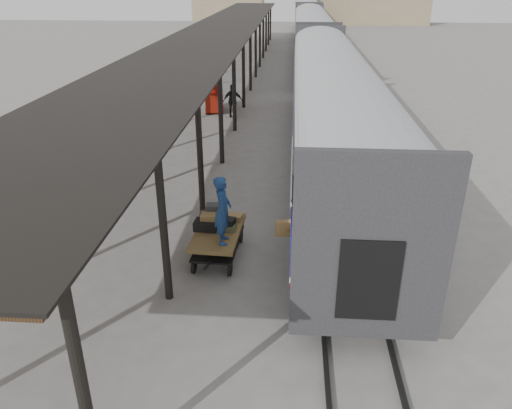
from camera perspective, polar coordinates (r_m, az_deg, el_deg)
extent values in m
plane|color=slate|center=(14.50, -2.82, -6.21)|extent=(160.00, 160.00, 0.00)
cube|color=silver|center=(20.96, 8.57, 11.12)|extent=(3.00, 24.00, 2.90)
cube|color=#28282B|center=(9.86, 12.96, -5.46)|extent=(3.04, 0.22, 3.50)
cube|color=black|center=(20.71, 4.41, 13.70)|extent=(0.04, 22.08, 0.65)
cube|color=black|center=(21.42, 8.28, 6.70)|extent=(2.55, 23.04, 0.50)
cube|color=silver|center=(46.60, 6.43, 18.67)|extent=(3.00, 24.00, 2.90)
cube|color=#28282B|center=(34.80, 7.04, 16.60)|extent=(3.04, 0.22, 3.50)
cube|color=black|center=(46.49, 4.50, 19.84)|extent=(0.04, 22.08, 0.65)
cube|color=black|center=(46.81, 6.33, 16.60)|extent=(2.55, 23.04, 0.50)
cube|color=silver|center=(72.50, 5.79, 20.84)|extent=(3.00, 24.00, 2.90)
cube|color=#28282B|center=(60.64, 6.02, 20.08)|extent=(3.04, 0.22, 3.50)
cube|color=black|center=(72.43, 4.53, 21.60)|extent=(0.04, 22.08, 0.65)
cube|color=black|center=(72.64, 5.73, 19.51)|extent=(2.55, 23.04, 0.50)
cube|color=black|center=(12.97, 5.31, 0.51)|extent=(0.50, 1.70, 2.00)
imported|color=silver|center=(13.02, 5.29, -0.05)|extent=(0.72, 0.89, 1.72)
cube|color=olive|center=(13.15, 3.45, -2.69)|extent=(0.57, 0.25, 0.42)
cube|color=#422B19|center=(36.83, -3.89, 19.36)|extent=(4.60, 64.00, 0.18)
cube|color=black|center=(36.82, -3.90, 19.54)|extent=(4.90, 64.30, 0.06)
cylinder|color=black|center=(37.40, -7.04, 16.23)|extent=(0.20, 0.20, 4.00)
cylinder|color=black|center=(67.91, -1.94, 20.18)|extent=(0.20, 0.20, 4.00)
cylinder|color=black|center=(8.18, -19.33, -18.84)|extent=(0.20, 0.20, 4.00)
cylinder|color=black|center=(36.85, -0.51, 16.28)|extent=(0.20, 0.20, 4.00)
cylinder|color=black|center=(67.61, 1.74, 20.16)|extent=(0.20, 0.20, 4.00)
cube|color=black|center=(46.92, 5.37, 15.62)|extent=(0.10, 150.00, 0.12)
cube|color=black|center=(46.97, 7.19, 15.55)|extent=(0.10, 150.00, 0.12)
cube|color=tan|center=(95.14, -3.08, 22.08)|extent=(12.00, 8.00, 6.00)
cube|color=brown|center=(14.24, -4.36, -3.16)|extent=(1.38, 2.47, 0.12)
cube|color=black|center=(14.41, -4.31, -4.39)|extent=(1.28, 2.36, 0.06)
cylinder|color=black|center=(13.84, -7.10, -7.05)|extent=(0.10, 0.40, 0.40)
cylinder|color=black|center=(13.65, -2.99, -7.38)|extent=(0.10, 0.40, 0.40)
cylinder|color=black|center=(15.44, -5.41, -3.37)|extent=(0.10, 0.40, 0.40)
cylinder|color=black|center=(15.27, -1.74, -3.62)|extent=(0.10, 0.40, 0.40)
cube|color=#363638|center=(14.69, -5.07, -1.49)|extent=(0.73, 0.52, 0.24)
cube|color=olive|center=(14.74, -2.53, -1.45)|extent=(0.55, 0.43, 0.18)
cube|color=black|center=(14.25, -5.71, -2.34)|extent=(0.69, 0.51, 0.27)
cube|color=#4C4F2F|center=(14.18, -3.24, -2.61)|extent=(0.48, 0.35, 0.17)
cube|color=#4F2C1F|center=(14.51, -4.92, -0.97)|extent=(0.59, 0.49, 0.19)
cube|color=olive|center=(14.23, -5.34, -1.44)|extent=(0.49, 0.37, 0.19)
cube|color=#363638|center=(14.44, -4.80, -0.28)|extent=(0.49, 0.37, 0.17)
cube|color=black|center=(14.14, -3.39, -1.87)|extent=(0.54, 0.45, 0.17)
cube|color=maroon|center=(30.34, -4.79, 11.70)|extent=(1.26, 1.84, 1.03)
cube|color=maroon|center=(30.64, -4.83, 13.14)|extent=(1.06, 0.82, 0.40)
cylinder|color=black|center=(29.84, -5.66, 10.61)|extent=(0.19, 0.43, 0.41)
cylinder|color=black|center=(29.83, -3.87, 10.67)|extent=(0.19, 0.43, 0.41)
cylinder|color=black|center=(31.06, -5.61, 11.18)|extent=(0.19, 0.43, 0.41)
cylinder|color=black|center=(31.05, -3.89, 11.23)|extent=(0.19, 0.43, 0.41)
imported|color=navy|center=(13.18, -3.82, -0.65)|extent=(0.48, 0.71, 1.90)
imported|color=black|center=(28.89, -2.66, 11.73)|extent=(1.13, 0.53, 1.88)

